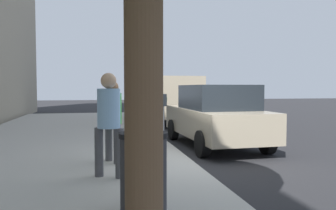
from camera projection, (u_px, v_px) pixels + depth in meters
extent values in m
plane|color=#232326|center=(188.00, 164.00, 7.50)|extent=(80.00, 80.00, 0.00)
cube|color=#A8A59E|center=(46.00, 167.00, 6.89)|extent=(28.00, 6.00, 0.15)
cylinder|color=gray|center=(163.00, 132.00, 7.36)|extent=(0.07, 0.07, 1.15)
cube|color=#383D42|center=(164.00, 100.00, 7.23)|extent=(0.16, 0.11, 0.26)
cube|color=#383D42|center=(162.00, 100.00, 7.43)|extent=(0.16, 0.11, 0.26)
cube|color=#268C33|center=(166.00, 99.00, 7.24)|extent=(0.10, 0.01, 0.10)
cube|color=#268C33|center=(165.00, 99.00, 7.44)|extent=(0.10, 0.01, 0.10)
cylinder|color=#47474C|center=(109.00, 142.00, 7.12)|extent=(0.15, 0.15, 0.80)
cylinder|color=#47474C|center=(117.00, 144.00, 6.83)|extent=(0.15, 0.15, 0.80)
cylinder|color=green|center=(113.00, 108.00, 6.94)|extent=(0.37, 0.37, 0.63)
sphere|color=brown|center=(112.00, 87.00, 6.91)|extent=(0.25, 0.25, 0.25)
cylinder|color=#47474C|center=(99.00, 152.00, 5.85)|extent=(0.15, 0.15, 0.85)
cylinder|color=#47474C|center=(120.00, 153.00, 5.74)|extent=(0.15, 0.15, 0.85)
cylinder|color=#8CB7E0|center=(109.00, 108.00, 5.76)|extent=(0.39, 0.39, 0.68)
sphere|color=tan|center=(109.00, 81.00, 5.74)|extent=(0.27, 0.27, 0.27)
cube|color=gray|center=(215.00, 122.00, 9.76)|extent=(4.46, 1.98, 0.76)
cube|color=black|center=(217.00, 97.00, 9.53)|extent=(2.25, 1.76, 0.68)
cylinder|color=black|center=(173.00, 130.00, 10.96)|extent=(0.67, 0.24, 0.66)
cylinder|color=black|center=(223.00, 128.00, 11.37)|extent=(0.67, 0.24, 0.66)
cylinder|color=black|center=(202.00, 144.00, 8.19)|extent=(0.67, 0.24, 0.66)
cylinder|color=black|center=(267.00, 141.00, 8.59)|extent=(0.67, 0.24, 0.66)
cube|color=gray|center=(168.00, 96.00, 16.26)|extent=(5.25, 2.15, 1.80)
cylinder|color=black|center=(143.00, 113.00, 17.73)|extent=(0.77, 0.24, 0.76)
cylinder|color=black|center=(178.00, 112.00, 18.16)|extent=(0.77, 0.24, 0.76)
cylinder|color=black|center=(156.00, 118.00, 14.44)|extent=(0.77, 0.24, 0.76)
cylinder|color=black|center=(198.00, 117.00, 14.88)|extent=(0.77, 0.24, 0.76)
cylinder|color=brown|center=(144.00, 95.00, 2.76)|extent=(0.32, 0.32, 2.97)
cylinder|color=black|center=(127.00, 82.00, 15.16)|extent=(0.12, 0.12, 3.60)
cube|color=black|center=(131.00, 52.00, 15.13)|extent=(0.24, 0.20, 0.76)
sphere|color=red|center=(134.00, 47.00, 15.14)|extent=(0.14, 0.14, 0.14)
sphere|color=orange|center=(134.00, 52.00, 15.16)|extent=(0.14, 0.14, 0.14)
sphere|color=green|center=(134.00, 57.00, 15.17)|extent=(0.14, 0.14, 0.14)
cylinder|color=#2D2D33|center=(143.00, 177.00, 4.05)|extent=(0.56, 0.56, 0.95)
cylinder|color=black|center=(143.00, 135.00, 4.02)|extent=(0.59, 0.59, 0.06)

